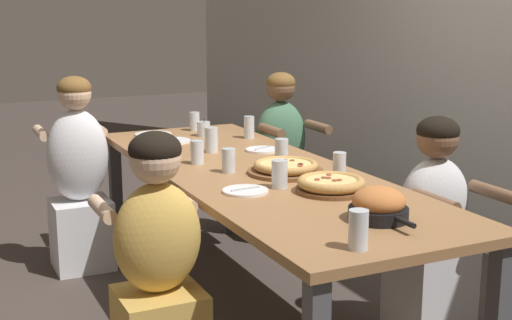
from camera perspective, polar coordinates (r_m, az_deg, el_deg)
ground_plane at (r=3.80m, az=0.00°, el=-12.01°), size 18.00×18.00×0.00m
dining_table at (r=3.57m, az=0.00°, el=-1.85°), size 2.68×0.91×0.76m
pizza_board_main at (r=3.15m, az=6.02°, el=-1.95°), size 0.31×0.31×0.07m
pizza_board_second at (r=3.47m, az=2.40°, el=-0.61°), size 0.37×0.37×0.06m
skillet_bowl at (r=2.76m, az=9.79°, el=-3.62°), size 0.34×0.23×0.13m
empty_plate_a at (r=4.54m, az=-8.22°, el=2.04°), size 0.23×0.23×0.02m
empty_plate_b at (r=4.31m, az=-6.75°, el=1.53°), size 0.22×0.22×0.02m
empty_plate_c at (r=4.01m, az=0.54°, el=0.83°), size 0.19×0.19×0.02m
empty_plate_d at (r=3.13m, az=-0.85°, el=-2.49°), size 0.20×0.20×0.02m
cocktail_glass_blue at (r=4.48m, az=-4.22°, el=2.45°), size 0.08×0.08×0.11m
drinking_glass_a at (r=3.75m, az=2.06°, el=0.82°), size 0.07×0.07×0.12m
drinking_glass_b at (r=3.49m, az=-2.20°, el=-0.18°), size 0.07×0.07×0.12m
drinking_glass_c at (r=3.69m, az=-4.73°, el=0.50°), size 0.07×0.07×0.12m
drinking_glass_d at (r=4.39m, az=-0.56°, el=2.56°), size 0.06×0.06×0.14m
drinking_glass_e at (r=4.67m, az=-4.94°, el=3.02°), size 0.07×0.07×0.12m
drinking_glass_f at (r=2.42m, az=8.19°, el=-5.70°), size 0.07×0.07×0.14m
drinking_glass_g at (r=3.39m, az=6.68°, el=-0.57°), size 0.06×0.06×0.13m
drinking_glass_h at (r=3.19m, az=1.90°, el=-1.28°), size 0.07×0.07×0.13m
drinking_glass_i at (r=3.97m, az=-3.59°, el=1.49°), size 0.07×0.07×0.14m
diner_near_left at (r=4.36m, az=-13.97°, el=-1.70°), size 0.51×0.40×1.16m
diner_far_left at (r=4.80m, az=1.97°, el=-0.28°), size 0.51×0.40×1.13m
diner_near_midright at (r=2.96m, az=-7.81°, el=-8.84°), size 0.51×0.40×1.09m
diner_far_midright at (r=3.53m, az=13.97°, el=-5.84°), size 0.51×0.40×1.06m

